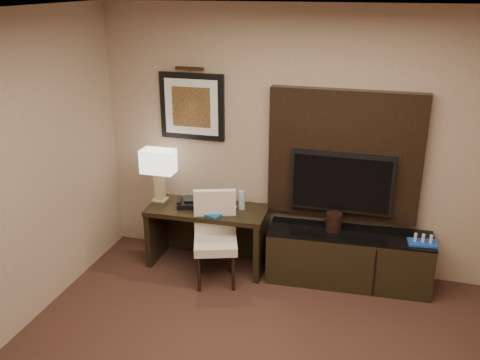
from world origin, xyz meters
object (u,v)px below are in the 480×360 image
(desk_phone, at_px, (187,203))
(credenza, at_px, (348,258))
(desk, at_px, (208,237))
(minibar_tray, at_px, (423,239))
(tv, at_px, (341,182))
(table_lamp, at_px, (159,173))
(ice_bucket, at_px, (334,222))
(desk_chair, at_px, (216,243))
(water_bottle, at_px, (242,200))

(desk_phone, bearing_deg, credenza, -13.66)
(desk, height_order, minibar_tray, desk)
(minibar_tray, bearing_deg, tv, 166.75)
(tv, bearing_deg, desk, -171.94)
(desk, xyz_separation_m, table_lamp, (-0.55, 0.06, 0.65))
(ice_bucket, bearing_deg, credenza, -5.90)
(credenza, relative_size, minibar_tray, 5.97)
(desk, distance_m, desk_chair, 0.38)
(desk, distance_m, ice_bucket, 1.34)
(desk, distance_m, table_lamp, 0.85)
(desk_phone, bearing_deg, minibar_tray, -15.64)
(desk_chair, bearing_deg, desk, 102.33)
(desk_phone, relative_size, water_bottle, 0.97)
(ice_bucket, bearing_deg, tv, 73.28)
(desk_phone, bearing_deg, desk, -8.89)
(desk_phone, bearing_deg, ice_bucket, -12.72)
(minibar_tray, bearing_deg, desk_phone, -179.33)
(desk_phone, bearing_deg, desk_chair, -51.35)
(tv, height_order, desk_phone, tv)
(table_lamp, xyz_separation_m, water_bottle, (0.91, 0.02, -0.21))
(desk_phone, xyz_separation_m, ice_bucket, (1.52, 0.10, -0.07))
(table_lamp, height_order, ice_bucket, table_lamp)
(tv, bearing_deg, table_lamp, -176.01)
(tv, bearing_deg, credenza, -46.94)
(desk_chair, height_order, minibar_tray, desk_chair)
(desk_chair, distance_m, water_bottle, 0.53)
(ice_bucket, bearing_deg, desk, -177.05)
(table_lamp, height_order, water_bottle, table_lamp)
(desk_chair, distance_m, table_lamp, 0.99)
(tv, bearing_deg, water_bottle, -173.62)
(table_lamp, bearing_deg, credenza, -0.22)
(credenza, distance_m, tv, 0.77)
(credenza, distance_m, minibar_tray, 0.75)
(tv, height_order, water_bottle, tv)
(tv, xyz_separation_m, water_bottle, (-0.99, -0.11, -0.26))
(desk, height_order, table_lamp, table_lamp)
(table_lamp, relative_size, water_bottle, 3.18)
(desk, height_order, water_bottle, water_bottle)
(table_lamp, relative_size, ice_bucket, 3.48)
(desk, xyz_separation_m, tv, (1.34, 0.19, 0.69))
(water_bottle, bearing_deg, desk, -167.30)
(credenza, bearing_deg, minibar_tray, -7.38)
(table_lamp, bearing_deg, desk_chair, -26.46)
(credenza, height_order, water_bottle, water_bottle)
(desk, xyz_separation_m, desk_phone, (-0.22, -0.03, 0.38))
(water_bottle, distance_m, ice_bucket, 0.96)
(minibar_tray, bearing_deg, desk, 179.99)
(desk_chair, relative_size, water_bottle, 4.46)
(desk_chair, relative_size, minibar_tray, 3.27)
(desk_chair, bearing_deg, table_lamp, 134.43)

